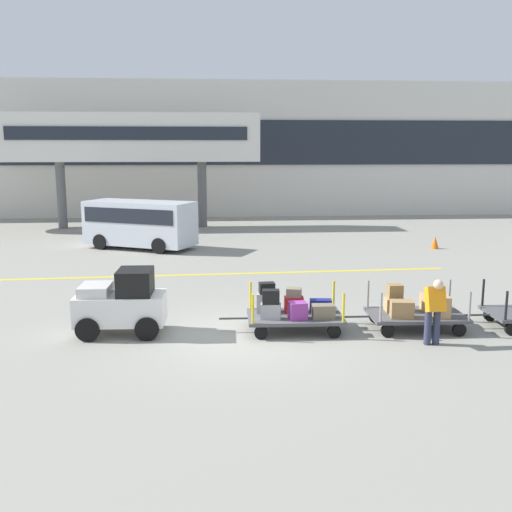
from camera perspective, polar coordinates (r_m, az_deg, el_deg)
ground_plane at (r=14.20m, az=-1.42°, el=-7.77°), size 120.00×120.00×0.00m
apron_lead_line at (r=21.02m, az=-6.50°, el=-1.82°), size 18.66×1.14×0.01m
terminal_building at (r=39.47m, az=-3.38°, el=10.21°), size 60.15×2.51×8.61m
jet_bridge at (r=34.02m, az=-14.84°, el=10.87°), size 16.19×3.00×6.26m
baggage_tug at (r=14.58m, az=-12.75°, el=-4.47°), size 2.13×1.27×1.58m
baggage_cart_lead at (r=14.52m, az=3.49°, el=-5.19°), size 3.02×1.46×1.15m
baggage_cart_middle at (r=15.15m, az=15.18°, el=-4.97°), size 3.02×1.46×1.10m
baggage_handler at (r=13.95m, az=16.77°, el=-4.85°), size 0.40×0.44×1.56m
shuttle_van at (r=26.72m, az=-11.10°, el=3.34°), size 5.15×3.81×2.10m
safety_cone_near at (r=27.46m, az=16.82°, el=1.25°), size 0.36×0.36×0.55m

